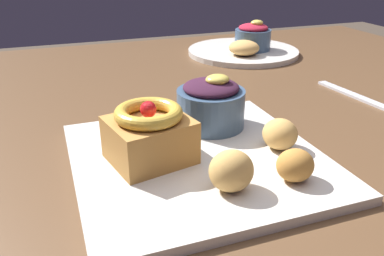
{
  "coord_description": "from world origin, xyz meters",
  "views": [
    {
      "loc": [
        -0.18,
        -0.54,
        0.98
      ],
      "look_at": [
        -0.02,
        -0.12,
        0.77
      ],
      "focal_mm": 37.89,
      "sensor_mm": 36.0,
      "label": 1
    }
  ],
  "objects": [
    {
      "name": "front_plate",
      "position": [
        -0.02,
        -0.14,
        0.74
      ],
      "size": [
        0.3,
        0.3,
        0.01
      ],
      "primitive_type": "cube",
      "color": "silver",
      "rests_on": "dining_table"
    },
    {
      "name": "dining_table",
      "position": [
        0.0,
        0.0,
        0.65
      ],
      "size": [
        1.52,
        1.14,
        0.73
      ],
      "color": "brown",
      "rests_on": "ground_plane"
    },
    {
      "name": "knife",
      "position": [
        0.33,
        -0.02,
        0.73
      ],
      "size": [
        0.03,
        0.19,
        0.0
      ],
      "primitive_type": "cube",
      "rotation": [
        0.0,
        0.0,
        1.67
      ],
      "color": "silver",
      "rests_on": "dining_table"
    },
    {
      "name": "cake_slice",
      "position": [
        -0.08,
        -0.13,
        0.78
      ],
      "size": [
        0.11,
        0.1,
        0.07
      ],
      "rotation": [
        0.0,
        0.0,
        0.22
      ],
      "color": "#B77F3D",
      "rests_on": "front_plate"
    },
    {
      "name": "fritter_middle",
      "position": [
        -0.02,
        -0.22,
        0.76
      ],
      "size": [
        0.05,
        0.04,
        0.04
      ],
      "primitive_type": "ellipsoid",
      "color": "tan",
      "rests_on": "front_plate"
    },
    {
      "name": "back_ramekin",
      "position": [
        0.3,
        0.33,
        0.77
      ],
      "size": [
        0.09,
        0.09,
        0.07
      ],
      "color": "#3D5675",
      "rests_on": "back_plate"
    },
    {
      "name": "fritter_front",
      "position": [
        0.06,
        -0.23,
        0.76
      ],
      "size": [
        0.04,
        0.04,
        0.04
      ],
      "primitive_type": "ellipsoid",
      "color": "#BC7F38",
      "rests_on": "front_plate"
    },
    {
      "name": "back_pastry",
      "position": [
        0.25,
        0.29,
        0.76
      ],
      "size": [
        0.07,
        0.07,
        0.03
      ],
      "primitive_type": "ellipsoid",
      "color": "tan",
      "rests_on": "back_plate"
    },
    {
      "name": "berry_ramekin",
      "position": [
        0.03,
        -0.06,
        0.78
      ],
      "size": [
        0.09,
        0.09,
        0.08
      ],
      "color": "#3D5675",
      "rests_on": "front_plate"
    },
    {
      "name": "back_plate",
      "position": [
        0.28,
        0.34,
        0.74
      ],
      "size": [
        0.27,
        0.27,
        0.01
      ],
      "primitive_type": "cylinder",
      "color": "silver",
      "rests_on": "dining_table"
    },
    {
      "name": "fritter_back",
      "position": [
        0.08,
        -0.15,
        0.76
      ],
      "size": [
        0.04,
        0.04,
        0.04
      ],
      "primitive_type": "ellipsoid",
      "color": "tan",
      "rests_on": "front_plate"
    }
  ]
}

